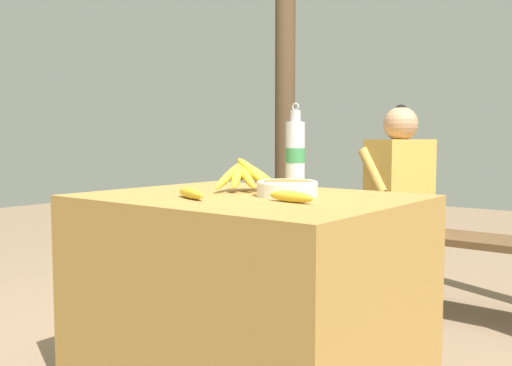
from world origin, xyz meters
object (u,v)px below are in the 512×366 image
(seated_vendor, at_px, (392,192))
(wooden_bench, at_px, (395,240))
(loose_banana_side, at_px, (291,197))
(support_post_near, at_px, (285,98))
(serving_bowl, at_px, (287,187))
(banana_bunch_ripe, at_px, (247,174))
(loose_banana_front, at_px, (191,193))
(banana_bunch_green, at_px, (323,211))
(water_bottle, at_px, (295,154))

(seated_vendor, bearing_deg, wooden_bench, -104.02)
(loose_banana_side, bearing_deg, support_post_near, 125.71)
(serving_bowl, xyz_separation_m, support_post_near, (-1.09, 1.54, 0.46))
(banana_bunch_ripe, relative_size, serving_bowl, 1.44)
(serving_bowl, xyz_separation_m, wooden_bench, (-0.13, 1.21, -0.38))
(loose_banana_front, xyz_separation_m, banana_bunch_green, (-0.38, 1.48, -0.24))
(serving_bowl, bearing_deg, loose_banana_side, -51.53)
(wooden_bench, xyz_separation_m, support_post_near, (-0.96, 0.32, 0.84))
(loose_banana_front, height_order, wooden_bench, loose_banana_front)
(serving_bowl, bearing_deg, water_bottle, 118.88)
(water_bottle, bearing_deg, wooden_bench, 89.29)
(banana_bunch_green, bearing_deg, banana_bunch_ripe, -72.83)
(serving_bowl, height_order, loose_banana_side, serving_bowl)
(banana_bunch_ripe, relative_size, loose_banana_side, 1.67)
(seated_vendor, distance_m, banana_bunch_green, 0.47)
(banana_bunch_ripe, xyz_separation_m, loose_banana_front, (0.02, -0.33, -0.05))
(serving_bowl, relative_size, banana_bunch_green, 0.83)
(banana_bunch_green, distance_m, support_post_near, 0.94)
(wooden_bench, distance_m, support_post_near, 1.31)
(water_bottle, height_order, support_post_near, support_post_near)
(water_bottle, distance_m, loose_banana_side, 0.50)
(water_bottle, relative_size, wooden_bench, 0.20)
(loose_banana_front, distance_m, banana_bunch_green, 1.54)
(seated_vendor, xyz_separation_m, support_post_near, (-0.95, 0.34, 0.57))
(support_post_near, bearing_deg, seated_vendor, -19.74)
(loose_banana_front, relative_size, wooden_bench, 0.11)
(water_bottle, distance_m, banana_bunch_green, 1.11)
(serving_bowl, distance_m, support_post_near, 1.94)
(loose_banana_front, xyz_separation_m, loose_banana_side, (0.32, 0.12, -0.00))
(serving_bowl, bearing_deg, loose_banana_front, -127.85)
(banana_bunch_green, xyz_separation_m, support_post_near, (-0.51, 0.33, 0.71))
(loose_banana_front, bearing_deg, banana_bunch_ripe, 94.29)
(serving_bowl, xyz_separation_m, banana_bunch_green, (-0.59, 1.21, -0.26))
(serving_bowl, height_order, loose_banana_front, serving_bowl)
(serving_bowl, relative_size, seated_vendor, 0.20)
(serving_bowl, xyz_separation_m, loose_banana_front, (-0.21, -0.26, -0.01))
(loose_banana_front, xyz_separation_m, support_post_near, (-0.89, 1.80, 0.47))
(banana_bunch_ripe, distance_m, seated_vendor, 1.15)
(banana_bunch_ripe, distance_m, banana_bunch_green, 1.24)
(banana_bunch_ripe, bearing_deg, loose_banana_front, -85.71)
(loose_banana_front, height_order, loose_banana_side, same)
(serving_bowl, height_order, support_post_near, support_post_near)
(banana_bunch_ripe, height_order, water_bottle, water_bottle)
(banana_bunch_ripe, bearing_deg, seated_vendor, 85.65)
(water_bottle, xyz_separation_m, banana_bunch_green, (-0.44, 0.95, -0.37))
(loose_banana_side, xyz_separation_m, seated_vendor, (-0.26, 1.34, -0.10))
(banana_bunch_ripe, xyz_separation_m, banana_bunch_green, (-0.36, 1.15, -0.29))
(water_bottle, relative_size, loose_banana_side, 1.87)
(wooden_bench, distance_m, seated_vendor, 0.27)
(wooden_bench, bearing_deg, support_post_near, 161.38)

